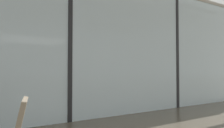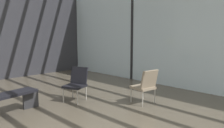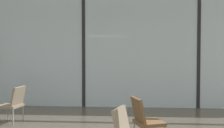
{
  "view_description": "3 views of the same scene",
  "coord_description": "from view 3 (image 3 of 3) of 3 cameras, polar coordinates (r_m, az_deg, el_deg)",
  "views": [
    {
      "loc": [
        -1.45,
        0.75,
        1.18
      ],
      "look_at": [
        1.42,
        5.69,
        1.35
      ],
      "focal_mm": 32.01,
      "sensor_mm": 36.0,
      "label": 1
    },
    {
      "loc": [
        1.88,
        -1.3,
        1.78
      ],
      "look_at": [
        -1.04,
        1.64,
        1.19
      ],
      "focal_mm": 35.92,
      "sensor_mm": 36.0,
      "label": 2
    },
    {
      "loc": [
        1.47,
        -3.14,
        1.66
      ],
      "look_at": [
        0.75,
        7.04,
        1.26
      ],
      "focal_mm": 43.35,
      "sensor_mm": 36.0,
      "label": 3
    }
  ],
  "objects": [
    {
      "name": "glass_curtain_wall",
      "position": [
        8.47,
        -5.96,
        3.08
      ],
      "size": [
        14.0,
        0.08,
        3.57
      ],
      "primitive_type": "cube",
      "color": "silver",
      "rests_on": "ground"
    },
    {
      "name": "window_mullion_1",
      "position": [
        8.47,
        -5.96,
        3.08
      ],
      "size": [
        0.1,
        0.12,
        3.57
      ],
      "primitive_type": "cube",
      "color": "black",
      "rests_on": "ground"
    },
    {
      "name": "lounge_chair_0",
      "position": [
        6.96,
        -20.06,
        -7.56
      ],
      "size": [
        0.6,
        0.56,
        0.87
      ],
      "rotation": [
        0.0,
        0.0,
        4.55
      ],
      "color": "#7F705B",
      "rests_on": "ground"
    },
    {
      "name": "lounge_chair_3",
      "position": [
        5.03,
        6.9,
        -11.2
      ],
      "size": [
        0.65,
        0.62,
        0.87
      ],
      "rotation": [
        0.0,
        0.0,
        1.9
      ],
      "color": "brown",
      "rests_on": "ground"
    },
    {
      "name": "parked_airplane",
      "position": [
        14.03,
        -5.1,
        3.56
      ],
      "size": [
        14.03,
        3.98,
        3.98
      ],
      "color": "silver",
      "rests_on": "ground"
    },
    {
      "name": "window_mullion_2",
      "position": [
        8.58,
        17.75,
        2.97
      ],
      "size": [
        0.1,
        0.12,
        3.57
      ],
      "primitive_type": "cube",
      "color": "black",
      "rests_on": "ground"
    }
  ]
}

